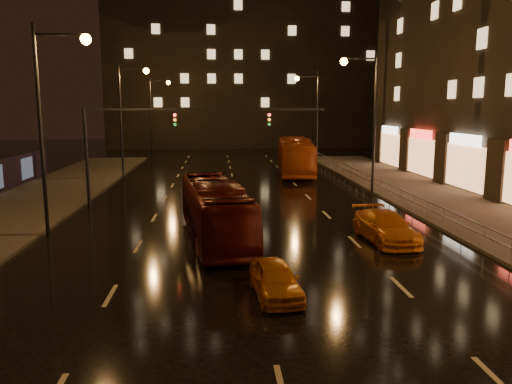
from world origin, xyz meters
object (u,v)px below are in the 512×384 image
(bus_curb, at_px, (295,156))
(taxi_far, at_px, (385,227))
(bus_red, at_px, (215,211))
(taxi_near, at_px, (275,279))

(bus_curb, height_order, taxi_far, bus_curb)
(bus_red, bearing_deg, bus_curb, 64.10)
(bus_red, relative_size, bus_curb, 0.82)
(bus_red, xyz_separation_m, taxi_far, (7.96, -0.95, -0.70))
(bus_red, height_order, taxi_near, bus_red)
(bus_curb, bearing_deg, taxi_near, -94.69)
(bus_curb, bearing_deg, taxi_far, -83.43)
(bus_red, xyz_separation_m, taxi_near, (2.00, -7.45, -0.80))
(bus_red, bearing_deg, taxi_far, -14.82)
(bus_red, distance_m, taxi_far, 8.05)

